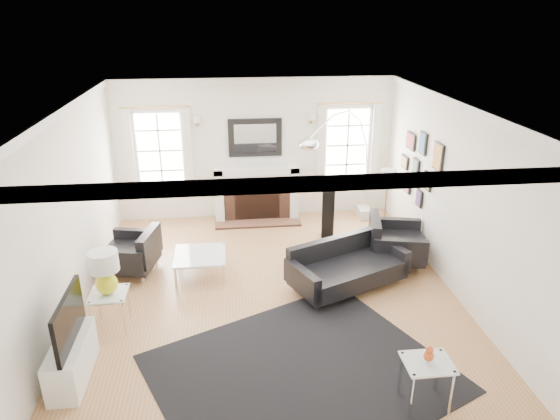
{
  "coord_description": "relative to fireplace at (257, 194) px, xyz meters",
  "views": [
    {
      "loc": [
        -0.58,
        -6.61,
        4.02
      ],
      "look_at": [
        0.19,
        0.3,
        1.19
      ],
      "focal_mm": 32.0,
      "sensor_mm": 36.0,
      "label": 1
    }
  ],
  "objects": [
    {
      "name": "gallery_wall",
      "position": [
        2.72,
        -1.5,
        0.99
      ],
      "size": [
        0.04,
        1.73,
        1.29
      ],
      "color": "black",
      "rests_on": "right_wall"
    },
    {
      "name": "armchair_right",
      "position": [
        2.13,
        -2.15,
        -0.17
      ],
      "size": [
        1.07,
        1.15,
        0.66
      ],
      "color": "black",
      "rests_on": "floor"
    },
    {
      "name": "front_wall",
      "position": [
        0.0,
        -5.79,
        0.86
      ],
      "size": [
        5.5,
        0.04,
        2.8
      ],
      "primitive_type": "cube",
      "color": "white",
      "rests_on": "floor"
    },
    {
      "name": "gourd_lamp",
      "position": [
        -2.2,
        -3.52,
        0.34
      ],
      "size": [
        0.38,
        0.38,
        0.61
      ],
      "color": "yellow",
      "rests_on": "side_table_left"
    },
    {
      "name": "sofa",
      "position": [
        1.17,
        -2.81,
        -0.22
      ],
      "size": [
        1.98,
        1.47,
        0.59
      ],
      "color": "black",
      "rests_on": "floor"
    },
    {
      "name": "arc_floor_lamp",
      "position": [
        1.5,
        -0.76,
        0.75
      ],
      "size": [
        1.69,
        1.57,
        2.39
      ],
      "color": "silver",
      "rests_on": "floor"
    },
    {
      "name": "fireplace",
      "position": [
        0.0,
        0.0,
        0.0
      ],
      "size": [
        1.7,
        0.69,
        1.11
      ],
      "color": "white",
      "rests_on": "floor"
    },
    {
      "name": "speaker_tower",
      "position": [
        1.26,
        -0.99,
        0.01
      ],
      "size": [
        0.26,
        0.26,
        1.11
      ],
      "primitive_type": "cube",
      "rotation": [
        0.0,
        0.0,
        -0.17
      ],
      "color": "black",
      "rests_on": "floor"
    },
    {
      "name": "orange_vase",
      "position": [
        1.44,
        -5.35,
        0.12
      ],
      "size": [
        0.11,
        0.11,
        0.18
      ],
      "color": "#C94619",
      "rests_on": "nesting_table"
    },
    {
      "name": "right_wall",
      "position": [
        2.75,
        -2.79,
        0.86
      ],
      "size": [
        0.04,
        6.0,
        2.8
      ],
      "primitive_type": "cube",
      "color": "white",
      "rests_on": "floor"
    },
    {
      "name": "window_right",
      "position": [
        1.85,
        0.16,
        0.92
      ],
      "size": [
        1.24,
        0.15,
        1.62
      ],
      "color": "white",
      "rests_on": "back_wall"
    },
    {
      "name": "floor",
      "position": [
        0.0,
        -2.79,
        -0.54
      ],
      "size": [
        6.0,
        6.0,
        0.0
      ],
      "primitive_type": "plane",
      "color": "#A46E45",
      "rests_on": "ground"
    },
    {
      "name": "back_wall",
      "position": [
        0.0,
        0.21,
        0.86
      ],
      "size": [
        5.5,
        0.04,
        2.8
      ],
      "primitive_type": "cube",
      "color": "white",
      "rests_on": "floor"
    },
    {
      "name": "side_table_left",
      "position": [
        -2.2,
        -3.52,
        -0.12
      ],
      "size": [
        0.48,
        0.48,
        0.53
      ],
      "color": "silver",
      "rests_on": "floor"
    },
    {
      "name": "stick_floor_lamp",
      "position": [
        2.2,
        -1.44,
        0.69
      ],
      "size": [
        0.29,
        0.29,
        1.42
      ],
      "color": "#CA9146",
      "rests_on": "floor"
    },
    {
      "name": "ceiling",
      "position": [
        0.0,
        -2.79,
        2.26
      ],
      "size": [
        5.5,
        6.0,
        0.02
      ],
      "primitive_type": "cube",
      "color": "white",
      "rests_on": "back_wall"
    },
    {
      "name": "mantel_mirror",
      "position": [
        0.0,
        0.16,
        1.11
      ],
      "size": [
        1.05,
        0.07,
        0.75
      ],
      "color": "black",
      "rests_on": "back_wall"
    },
    {
      "name": "crown_molding",
      "position": [
        0.0,
        -2.79,
        2.2
      ],
      "size": [
        5.5,
        6.0,
        0.12
      ],
      "primitive_type": "cube",
      "color": "white",
      "rests_on": "back_wall"
    },
    {
      "name": "tv_unit",
      "position": [
        -2.44,
        -4.49,
        -0.21
      ],
      "size": [
        0.35,
        1.0,
        1.09
      ],
      "color": "white",
      "rests_on": "floor"
    },
    {
      "name": "armchair_left",
      "position": [
        -2.14,
        -2.01,
        -0.2
      ],
      "size": [
        0.99,
        1.06,
        0.61
      ],
      "color": "black",
      "rests_on": "floor"
    },
    {
      "name": "window_left",
      "position": [
        -1.85,
        0.16,
        0.92
      ],
      "size": [
        1.24,
        0.15,
        1.62
      ],
      "color": "white",
      "rests_on": "back_wall"
    },
    {
      "name": "area_rug",
      "position": [
        0.2,
        -4.73,
        -0.54
      ],
      "size": [
        4.06,
        3.8,
        0.01
      ],
      "primitive_type": "cube",
      "rotation": [
        0.0,
        0.0,
        0.44
      ],
      "color": "black",
      "rests_on": "floor"
    },
    {
      "name": "nesting_table",
      "position": [
        1.44,
        -5.35,
        -0.1
      ],
      "size": [
        0.51,
        0.43,
        0.56
      ],
      "color": "silver",
      "rests_on": "floor"
    },
    {
      "name": "coffee_table",
      "position": [
        -1.07,
        -2.2,
        -0.21
      ],
      "size": [
        0.81,
        0.81,
        0.36
      ],
      "color": "silver",
      "rests_on": "floor"
    },
    {
      "name": "left_wall",
      "position": [
        -2.75,
        -2.79,
        0.86
      ],
      "size": [
        0.04,
        6.0,
        2.8
      ],
      "primitive_type": "cube",
      "color": "white",
      "rests_on": "floor"
    }
  ]
}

